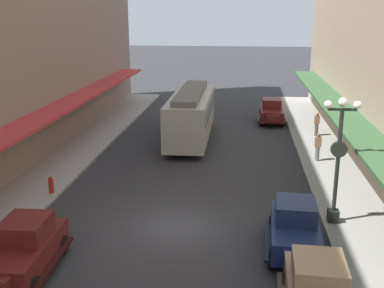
% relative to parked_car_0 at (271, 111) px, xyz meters
% --- Properties ---
extents(ground_plane, '(200.00, 200.00, 0.00)m').
position_rel_parked_car_0_xyz_m(ground_plane, '(-4.81, -19.21, -0.94)').
color(ground_plane, '#2D2D30').
extents(sidewalk_left, '(3.00, 60.00, 0.15)m').
position_rel_parked_car_0_xyz_m(sidewalk_left, '(-12.31, -19.21, -0.87)').
color(sidewalk_left, '#99968E').
rests_on(sidewalk_left, ground).
extents(sidewalk_right, '(3.00, 60.00, 0.15)m').
position_rel_parked_car_0_xyz_m(sidewalk_right, '(2.69, -19.21, -0.87)').
color(sidewalk_right, '#99968E').
rests_on(sidewalk_right, ground).
extents(parked_car_0, '(2.17, 4.27, 1.84)m').
position_rel_parked_car_0_xyz_m(parked_car_0, '(0.00, 0.00, 0.00)').
color(parked_car_0, '#591919').
rests_on(parked_car_0, ground).
extents(parked_car_2, '(2.31, 4.32, 1.84)m').
position_rel_parked_car_0_xyz_m(parked_car_2, '(-0.20, -20.74, 0.00)').
color(parked_car_2, '#19234C').
rests_on(parked_car_2, ground).
extents(parked_car_3, '(2.27, 4.30, 1.84)m').
position_rel_parked_car_0_xyz_m(parked_car_3, '(-9.32, -23.28, 0.00)').
color(parked_car_3, '#591919').
rests_on(parked_car_3, ground).
extents(streetcar, '(2.58, 9.62, 3.46)m').
position_rel_parked_car_0_xyz_m(streetcar, '(-5.66, -6.02, 0.96)').
color(streetcar, '#ADA899').
rests_on(streetcar, ground).
extents(lamp_post_with_clock, '(1.42, 0.44, 5.16)m').
position_rel_parked_car_0_xyz_m(lamp_post_with_clock, '(1.59, -18.40, 2.04)').
color(lamp_post_with_clock, black).
rests_on(lamp_post_with_clock, sidewalk_right).
extents(fire_hydrant, '(0.24, 0.24, 0.82)m').
position_rel_parked_car_0_xyz_m(fire_hydrant, '(-11.16, -16.63, -0.38)').
color(fire_hydrant, '#B21E19').
rests_on(fire_hydrant, sidewalk_left).
extents(pedestrian_0, '(0.36, 0.24, 1.64)m').
position_rel_parked_car_0_xyz_m(pedestrian_0, '(2.86, -4.36, 0.05)').
color(pedestrian_0, '#4C4238').
rests_on(pedestrian_0, sidewalk_right).
extents(pedestrian_2, '(0.36, 0.24, 1.64)m').
position_rel_parked_car_0_xyz_m(pedestrian_2, '(2.11, -10.13, 0.05)').
color(pedestrian_2, slate).
rests_on(pedestrian_2, sidewalk_right).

